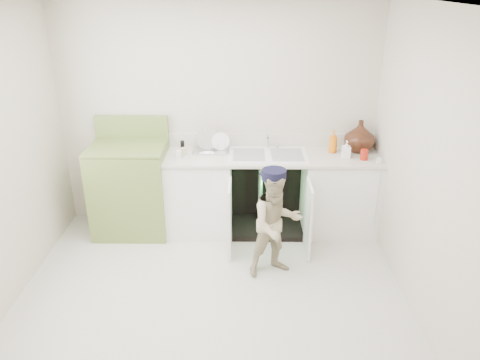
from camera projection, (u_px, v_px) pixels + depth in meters
name	position (u px, v px, depth m)	size (l,w,h in m)	color
ground	(212.00, 293.00, 4.29)	(3.50, 3.50, 0.00)	beige
room_shell	(208.00, 167.00, 3.79)	(6.00, 5.50, 1.26)	beige
counter_run	(270.00, 190.00, 5.21)	(2.44, 1.02, 1.25)	white
avocado_stove	(131.00, 188.00, 5.17)	(0.81, 0.65, 1.26)	olive
repair_worker	(276.00, 223.00, 4.39)	(0.62, 0.80, 1.08)	tan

